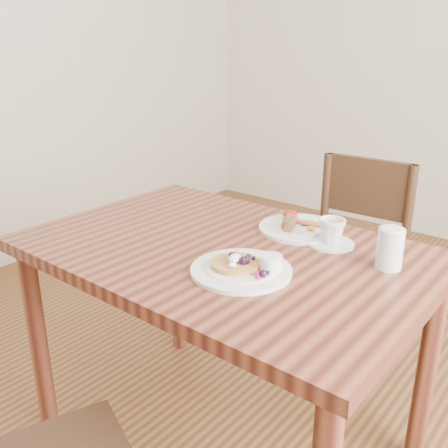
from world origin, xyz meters
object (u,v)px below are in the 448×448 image
at_px(dining_table, 224,276).
at_px(water_glass, 390,249).
at_px(chair_far, 349,257).
at_px(teacup_saucer, 331,234).
at_px(breakfast_plate, 299,227).
at_px(pancake_plate, 243,268).

distance_m(dining_table, water_glass, 0.49).
distance_m(chair_far, teacup_saucer, 0.60).
relative_size(chair_far, breakfast_plate, 3.26).
height_order(pancake_plate, water_glass, water_glass).
xyz_separation_m(breakfast_plate, teacup_saucer, (0.14, -0.05, 0.02)).
bearing_deg(chair_far, dining_table, 80.90).
height_order(breakfast_plate, teacup_saucer, teacup_saucer).
bearing_deg(dining_table, water_glass, 20.01).
relative_size(dining_table, breakfast_plate, 4.44).
height_order(dining_table, pancake_plate, pancake_plate).
relative_size(pancake_plate, water_glass, 2.40).
distance_m(chair_far, water_glass, 0.73).
height_order(pancake_plate, teacup_saucer, teacup_saucer).
xyz_separation_m(pancake_plate, water_glass, (0.29, 0.27, 0.04)).
distance_m(pancake_plate, breakfast_plate, 0.37).
xyz_separation_m(dining_table, water_glass, (0.44, 0.16, 0.16)).
bearing_deg(teacup_saucer, breakfast_plate, 160.61).
relative_size(chair_far, teacup_saucer, 6.29).
bearing_deg(dining_table, teacup_saucer, 40.71).
relative_size(chair_far, pancake_plate, 3.26).
xyz_separation_m(dining_table, chair_far, (0.08, 0.71, -0.16)).
bearing_deg(teacup_saucer, water_glass, -14.02).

